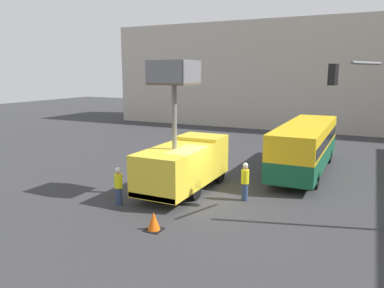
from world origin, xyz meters
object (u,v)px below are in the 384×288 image
(road_worker_near_truck, at_px, (119,186))
(road_worker_directing, at_px, (245,182))
(utility_truck, at_px, (184,162))
(city_bus, at_px, (305,144))
(traffic_light_pole, at_px, (374,115))
(traffic_cone_near_truck, at_px, (154,222))

(road_worker_near_truck, height_order, road_worker_directing, road_worker_directing)
(road_worker_near_truck, distance_m, road_worker_directing, 6.11)
(utility_truck, bearing_deg, road_worker_directing, -1.58)
(utility_truck, bearing_deg, city_bus, 52.92)
(traffic_light_pole, distance_m, road_worker_directing, 6.51)
(traffic_light_pole, bearing_deg, city_bus, 116.22)
(road_worker_directing, bearing_deg, utility_truck, 77.80)
(utility_truck, xyz_separation_m, road_worker_near_truck, (-1.81, -3.30, -0.67))
(road_worker_directing, distance_m, traffic_cone_near_truck, 5.47)
(utility_truck, height_order, traffic_cone_near_truck, utility_truck)
(city_bus, distance_m, road_worker_near_truck, 12.23)
(traffic_light_pole, distance_m, road_worker_near_truck, 11.49)
(traffic_light_pole, xyz_separation_m, road_worker_near_truck, (-10.60, -2.57, -3.62))
(utility_truck, xyz_separation_m, traffic_cone_near_truck, (1.22, -5.08, -1.24))
(utility_truck, xyz_separation_m, city_bus, (5.11, 6.76, 0.22))
(city_bus, relative_size, traffic_light_pole, 1.55)
(city_bus, height_order, traffic_light_pole, traffic_light_pole)
(road_worker_near_truck, bearing_deg, traffic_cone_near_truck, 84.92)
(city_bus, bearing_deg, road_worker_directing, 174.13)
(traffic_light_pole, distance_m, traffic_cone_near_truck, 9.68)
(city_bus, bearing_deg, road_worker_near_truck, 153.64)
(city_bus, bearing_deg, traffic_cone_near_truck, 170.01)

